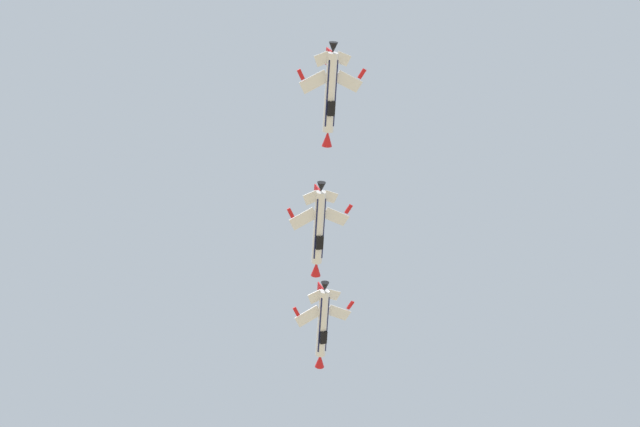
{
  "coord_description": "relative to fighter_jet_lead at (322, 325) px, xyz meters",
  "views": [
    {
      "loc": [
        -1.68,
        -4.14,
        1.79
      ],
      "look_at": [
        38.32,
        32.84,
        131.98
      ],
      "focal_mm": 50.46,
      "sensor_mm": 36.0,
      "label": 1
    }
  ],
  "objects": [
    {
      "name": "fighter_jet_lead",
      "position": [
        0.0,
        0.0,
        0.0
      ],
      "size": [
        12.35,
        12.55,
        4.81
      ],
      "rotation": [
        0.0,
        -0.34,
        5.52
      ],
      "color": "white"
    },
    {
      "name": "fighter_jet_left_wing",
      "position": [
        -13.43,
        -11.6,
        -1.16
      ],
      "size": [
        12.39,
        12.58,
        4.68
      ],
      "rotation": [
        0.0,
        -0.3,
        5.52
      ],
      "color": "white"
    },
    {
      "name": "fighter_jet_right_wing",
      "position": [
        -27.82,
        -27.26,
        0.36
      ],
      "size": [
        12.41,
        12.6,
        4.6
      ],
      "rotation": [
        0.0,
        -0.28,
        5.52
      ],
      "color": "white"
    }
  ]
}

